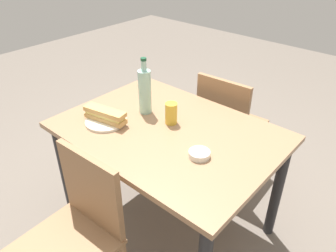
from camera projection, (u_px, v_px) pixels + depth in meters
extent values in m
plane|color=#6B6056|center=(168.00, 222.00, 2.16)|extent=(8.00, 8.00, 0.00)
cube|color=#997251|center=(168.00, 131.00, 1.78)|extent=(1.18, 0.85, 0.03)
cylinder|color=#262628|center=(66.00, 174.00, 2.04)|extent=(0.06, 0.06, 0.70)
cylinder|color=#262628|center=(148.00, 127.00, 2.50)|extent=(0.06, 0.06, 0.70)
cylinder|color=#262628|center=(277.00, 190.00, 1.91)|extent=(0.06, 0.06, 0.70)
cube|color=#936B47|center=(232.00, 124.00, 2.38)|extent=(0.42, 0.42, 0.02)
cube|color=#936B47|center=(222.00, 108.00, 2.14)|extent=(0.38, 0.05, 0.40)
cylinder|color=#936B47|center=(261.00, 146.00, 2.52)|extent=(0.04, 0.04, 0.42)
cylinder|color=#936B47|center=(221.00, 130.00, 2.71)|extent=(0.04, 0.04, 0.42)
cylinder|color=#936B47|center=(239.00, 170.00, 2.28)|extent=(0.04, 0.04, 0.42)
cylinder|color=#936B47|center=(196.00, 151.00, 2.47)|extent=(0.04, 0.04, 0.42)
cube|color=#936B47|center=(65.00, 247.00, 1.48)|extent=(0.42, 0.42, 0.02)
cube|color=#936B47|center=(91.00, 190.00, 1.49)|extent=(0.38, 0.05, 0.40)
cylinder|color=#936B47|center=(79.00, 234.00, 1.81)|extent=(0.04, 0.04, 0.42)
cylinder|color=silver|center=(106.00, 121.00, 1.83)|extent=(0.23, 0.23, 0.01)
cube|color=tan|center=(106.00, 118.00, 1.82)|extent=(0.26, 0.12, 0.02)
cube|color=#DBC66B|center=(105.00, 115.00, 1.81)|extent=(0.24, 0.11, 0.02)
cube|color=tan|center=(105.00, 111.00, 1.79)|extent=(0.26, 0.12, 0.02)
cube|color=silver|center=(116.00, 118.00, 1.84)|extent=(0.10, 0.02, 0.00)
cube|color=#59331E|center=(106.00, 112.00, 1.89)|extent=(0.08, 0.02, 0.01)
cylinder|color=#99C6B7|center=(145.00, 92.00, 1.86)|extent=(0.07, 0.07, 0.26)
cylinder|color=#99C6B7|center=(144.00, 66.00, 1.78)|extent=(0.03, 0.03, 0.06)
cylinder|color=#19472D|center=(143.00, 59.00, 1.76)|extent=(0.03, 0.03, 0.02)
cylinder|color=gold|center=(171.00, 113.00, 1.79)|extent=(0.07, 0.07, 0.12)
cylinder|color=silver|center=(199.00, 154.00, 1.56)|extent=(0.10, 0.10, 0.03)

